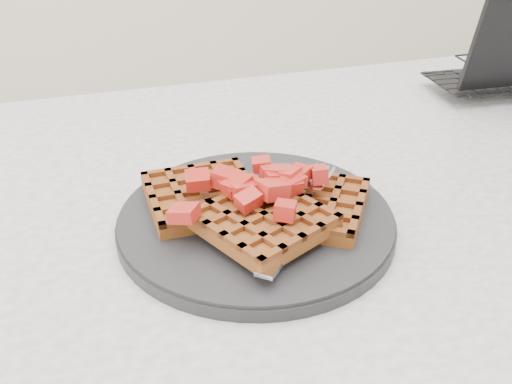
# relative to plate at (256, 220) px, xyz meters

# --- Properties ---
(table) EXTENTS (1.20, 0.80, 0.75)m
(table) POSITION_rel_plate_xyz_m (0.11, 0.02, -0.12)
(table) COLOR silver
(table) RESTS_ON ground
(plate) EXTENTS (0.27, 0.27, 0.02)m
(plate) POSITION_rel_plate_xyz_m (0.00, 0.00, 0.00)
(plate) COLOR black
(plate) RESTS_ON table
(waffles) EXTENTS (0.22, 0.20, 0.03)m
(waffles) POSITION_rel_plate_xyz_m (0.00, -0.00, 0.02)
(waffles) COLOR brown
(waffles) RESTS_ON plate
(strawberry_pile) EXTENTS (0.15, 0.15, 0.02)m
(strawberry_pile) POSITION_rel_plate_xyz_m (0.00, 0.00, 0.05)
(strawberry_pile) COLOR #8F0300
(strawberry_pile) RESTS_ON waffles
(fork) EXTENTS (0.13, 0.15, 0.02)m
(fork) POSITION_rel_plate_xyz_m (0.03, -0.03, 0.02)
(fork) COLOR silver
(fork) RESTS_ON plate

